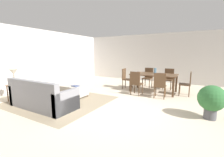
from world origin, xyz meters
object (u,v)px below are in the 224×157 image
object	(u,v)px
dining_chair_near_right	(160,84)
table_lamp	(14,72)
couch	(42,98)
dining_table	(154,76)
vase_centerpiece	(155,71)
dining_chair_near_left	(136,82)
dining_chair_head_west	(126,77)
dining_chair_far_right	(169,78)
book_on_ottoman	(75,86)
side_table	(15,88)
dining_chair_far_left	(148,76)
potted_plant	(212,99)
ottoman_table	(74,90)
dining_chair_head_east	(187,82)

from	to	relation	value
dining_chair_near_right	table_lamp	bearing A→B (deg)	-146.82
dining_chair_near_right	couch	bearing A→B (deg)	-136.40
dining_table	vase_centerpiece	distance (m)	0.22
dining_chair_near_left	couch	bearing A→B (deg)	-125.72
table_lamp	dining_chair_head_west	distance (m)	4.34
dining_table	dining_chair_far_right	xyz separation A→B (m)	(0.45, 0.89, -0.16)
dining_chair_near_left	book_on_ottoman	bearing A→B (deg)	-143.92
dining_table	table_lamp	bearing A→B (deg)	-136.34
couch	table_lamp	size ratio (longest dim) A/B	3.94
dining_chair_near_left	vase_centerpiece	distance (m)	1.02
side_table	vase_centerpiece	xyz separation A→B (m)	(3.77, 3.50, 0.44)
dining_chair_far_left	potted_plant	bearing A→B (deg)	-49.89
vase_centerpiece	potted_plant	distance (m)	2.72
dining_chair_near_right	dining_chair_far_left	xyz separation A→B (m)	(-0.91, 1.65, 0.00)
ottoman_table	dining_chair_near_right	bearing A→B (deg)	24.86
dining_chair_far_right	dining_chair_head_east	distance (m)	1.18
couch	vase_centerpiece	xyz separation A→B (m)	(2.44, 3.47, 0.59)
dining_chair_far_right	vase_centerpiece	xyz separation A→B (m)	(-0.39, -0.94, 0.37)
side_table	dining_chair_far_right	world-z (taller)	dining_chair_far_right
couch	potted_plant	distance (m)	4.55
dining_chair_near_right	dining_chair_head_east	distance (m)	1.20
dining_chair_near_right	vase_centerpiece	bearing A→B (deg)	115.85
ottoman_table	book_on_ottoman	size ratio (longest dim) A/B	3.80
dining_chair_far_right	potted_plant	world-z (taller)	dining_chair_far_right
couch	book_on_ottoman	distance (m)	1.33
potted_plant	dining_chair_far_right	bearing A→B (deg)	116.79
side_table	vase_centerpiece	distance (m)	5.16
table_lamp	dining_chair_far_left	world-z (taller)	table_lamp
side_table	dining_chair_head_west	xyz separation A→B (m)	(2.45, 3.56, 0.07)
ottoman_table	vase_centerpiece	xyz separation A→B (m)	(2.47, 2.11, 0.66)
side_table	dining_chair_head_east	world-z (taller)	dining_chair_head_east
dining_chair_near_left	book_on_ottoman	size ratio (longest dim) A/B	3.54
dining_chair_near_right	dining_chair_head_east	xyz separation A→B (m)	(0.83, 0.87, 0.00)
dining_chair_near_right	book_on_ottoman	bearing A→B (deg)	-153.67
side_table	dining_chair_near_left	world-z (taller)	dining_chair_near_left
vase_centerpiece	book_on_ottoman	size ratio (longest dim) A/B	0.96
dining_chair_head_east	dining_table	bearing A→B (deg)	-178.13
vase_centerpiece	table_lamp	bearing A→B (deg)	-137.16
dining_chair_near_left	side_table	bearing A→B (deg)	-140.30
ottoman_table	dining_chair_head_west	size ratio (longest dim) A/B	1.07
dining_chair_head_west	vase_centerpiece	xyz separation A→B (m)	(1.33, -0.06, 0.37)
dining_chair_near_left	potted_plant	bearing A→B (deg)	-26.12
dining_chair_head_west	vase_centerpiece	bearing A→B (deg)	-2.55
ottoman_table	dining_chair_near_right	xyz separation A→B (m)	(2.85, 1.32, 0.29)
dining_table	potted_plant	bearing A→B (deg)	-46.35
ottoman_table	side_table	xyz separation A→B (m)	(-1.30, -1.39, 0.22)
dining_chair_head_east	dining_chair_head_west	xyz separation A→B (m)	(-2.53, -0.03, 0.00)
dining_chair_near_right	potted_plant	xyz separation A→B (m)	(1.47, -1.17, -0.02)
dining_chair_near_right	potted_plant	size ratio (longest dim) A/B	1.10
dining_chair_head_east	dining_chair_head_west	distance (m)	2.53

